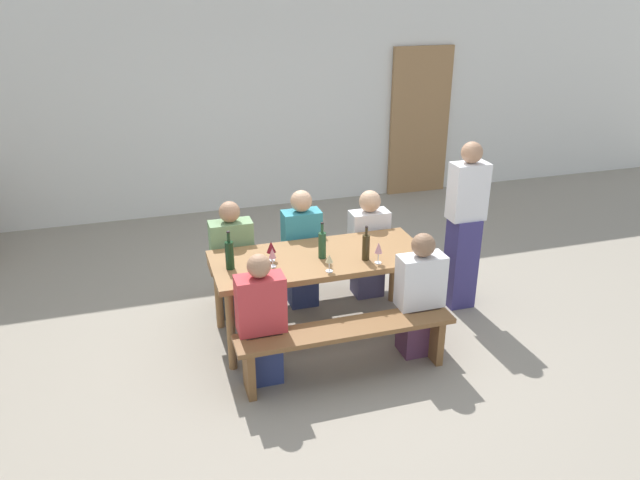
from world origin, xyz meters
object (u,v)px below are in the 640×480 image
seated_guest_far_1 (302,251)px  standing_host (464,229)px  wine_bottle_2 (322,244)px  wine_bottle_0 (366,247)px  tasting_table (320,265)px  wine_glass_0 (271,247)px  wine_bottle_1 (230,254)px  wine_glass_1 (379,248)px  seated_guest_near_1 (419,298)px  bench_far (299,264)px  wine_glass_2 (329,259)px  seated_guest_far_0 (233,263)px  bench_near (346,338)px  wine_glass_3 (272,254)px  seated_guest_far_2 (368,246)px  seated_guest_near_0 (261,323)px  wooden_door (420,122)px

seated_guest_far_1 → standing_host: bearing=72.4°
wine_bottle_2 → wine_bottle_0: bearing=-23.3°
tasting_table → wine_glass_0: wine_glass_0 is taller
wine_bottle_1 → wine_glass_0: size_ratio=1.87×
wine_bottle_2 → seated_guest_far_1: size_ratio=0.28×
wine_glass_1 → seated_guest_near_1: 0.53m
bench_far → wine_glass_2: bearing=-90.9°
bench_far → wine_bottle_1: (-0.78, -0.72, 0.53)m
wine_glass_0 → seated_guest_far_0: seated_guest_far_0 is taller
bench_near → wine_glass_3: (-0.44, 0.61, 0.52)m
bench_far → standing_host: (1.44, -0.61, 0.45)m
wine_bottle_1 → wine_glass_1: (1.21, -0.26, 0.01)m
wine_glass_0 → seated_guest_far_1: size_ratio=0.15×
seated_guest_far_2 → standing_host: bearing=59.3°
bench_far → seated_guest_far_1: 0.26m
seated_guest_far_0 → tasting_table: bearing=51.0°
wine_bottle_1 → seated_guest_far_0: 0.67m
wine_glass_0 → seated_guest_near_0: seated_guest_near_0 is taller
wine_glass_2 → seated_guest_far_1: size_ratio=0.13×
bench_near → wine_glass_3: size_ratio=10.58×
wine_glass_1 → seated_guest_near_1: (0.27, -0.27, -0.37)m
wooden_door → seated_guest_near_0: wooden_door is taller
wine_glass_1 → wine_bottle_0: bearing=128.8°
wine_bottle_1 → standing_host: (2.22, 0.11, -0.08)m
wine_bottle_1 → seated_guest_near_0: bearing=-75.4°
seated_guest_near_0 → seated_guest_far_0: bearing=1.9°
seated_guest_far_0 → seated_guest_near_1: bearing=51.3°
wine_glass_1 → wine_glass_2: size_ratio=1.23×
wine_bottle_0 → wine_bottle_2: 0.37m
wooden_door → tasting_table: wooden_door is taller
wine_bottle_1 → wine_glass_0: 0.36m
wine_bottle_0 → wine_glass_1: wine_bottle_0 is taller
wine_bottle_0 → seated_guest_far_1: size_ratio=0.26×
bench_near → bench_far: (0.00, 1.40, 0.00)m
wine_glass_2 → standing_host: (1.46, 0.40, -0.06)m
bench_near → wine_bottle_2: bearing=89.3°
wine_bottle_2 → wine_glass_1: 0.48m
seated_guest_near_0 → bench_far: bearing=-27.2°
bench_far → seated_guest_far_0: seated_guest_far_0 is taller
tasting_table → wine_bottle_2: size_ratio=5.76×
bench_far → wine_bottle_2: size_ratio=5.45×
wine_glass_1 → seated_guest_far_0: bearing=143.2°
seated_guest_near_0 → wine_bottle_0: bearing=-69.7°
wine_glass_2 → standing_host: 1.51m
tasting_table → wine_bottle_1: bearing=-178.6°
wine_bottle_0 → seated_guest_far_2: seated_guest_far_2 is taller
seated_guest_far_2 → seated_guest_near_0: bearing=-50.0°
wine_bottle_2 → wine_glass_2: bearing=-95.2°
wine_bottle_1 → seated_guest_far_1: (0.77, 0.57, -0.32)m
bench_near → seated_guest_near_1: seated_guest_near_1 is taller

